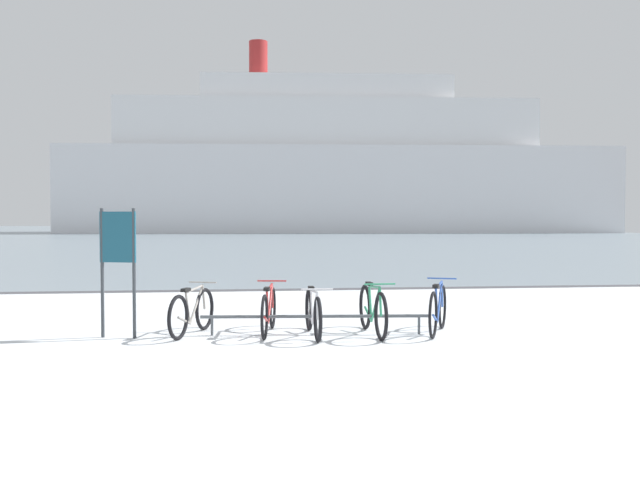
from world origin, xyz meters
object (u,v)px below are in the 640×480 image
object	(u,v)px
info_sign	(118,250)
bicycle_0	(192,312)
bicycle_1	(269,311)
bicycle_2	(313,313)
bicycle_4	(438,309)
ferry_ship	(335,169)
bicycle_3	(373,310)

from	to	relation	value
info_sign	bicycle_0	bearing A→B (deg)	7.73
bicycle_1	info_sign	size ratio (longest dim) A/B	0.91
bicycle_0	bicycle_1	world-z (taller)	bicycle_1
bicycle_2	info_sign	xyz separation A→B (m)	(-2.88, 0.19, 0.95)
bicycle_0	info_sign	size ratio (longest dim) A/B	0.81
bicycle_0	bicycle_4	xyz separation A→B (m)	(3.74, -0.30, 0.02)
bicycle_4	ferry_ship	world-z (taller)	ferry_ship
bicycle_0	ferry_ship	world-z (taller)	ferry_ship
bicycle_1	bicycle_2	size ratio (longest dim) A/B	1.00
bicycle_4	ferry_ship	bearing A→B (deg)	83.60
bicycle_1	bicycle_3	world-z (taller)	bicycle_3
bicycle_0	info_sign	xyz separation A→B (m)	(-1.06, -0.14, 0.95)
info_sign	ferry_ship	size ratio (longest dim) A/B	0.03
bicycle_4	info_sign	world-z (taller)	info_sign
info_sign	bicycle_3	bearing A→B (deg)	-2.42
info_sign	ferry_ship	bearing A→B (deg)	79.48
bicycle_1	bicycle_3	bearing A→B (deg)	-9.58
bicycle_0	ferry_ship	distance (m)	66.71
bicycle_3	bicycle_4	world-z (taller)	bicycle_3
bicycle_1	bicycle_3	size ratio (longest dim) A/B	0.97
info_sign	bicycle_4	bearing A→B (deg)	-1.85
bicycle_1	bicycle_3	xyz separation A→B (m)	(1.56, -0.26, 0.02)
bicycle_0	info_sign	bearing A→B (deg)	-172.27
ferry_ship	bicycle_0	bearing A→B (deg)	-99.64
bicycle_3	ferry_ship	bearing A→B (deg)	82.73
bicycle_2	ferry_ship	distance (m)	66.76
bicycle_4	info_sign	bearing A→B (deg)	178.15
bicycle_0	bicycle_2	size ratio (longest dim) A/B	0.89
bicycle_1	bicycle_2	xyz separation A→B (m)	(0.65, -0.30, -0.01)
bicycle_3	bicycle_4	size ratio (longest dim) A/B	1.13
bicycle_4	bicycle_3	bearing A→B (deg)	-179.74
bicycle_3	ferry_ship	xyz separation A→B (m)	(8.39, 65.77, 6.38)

